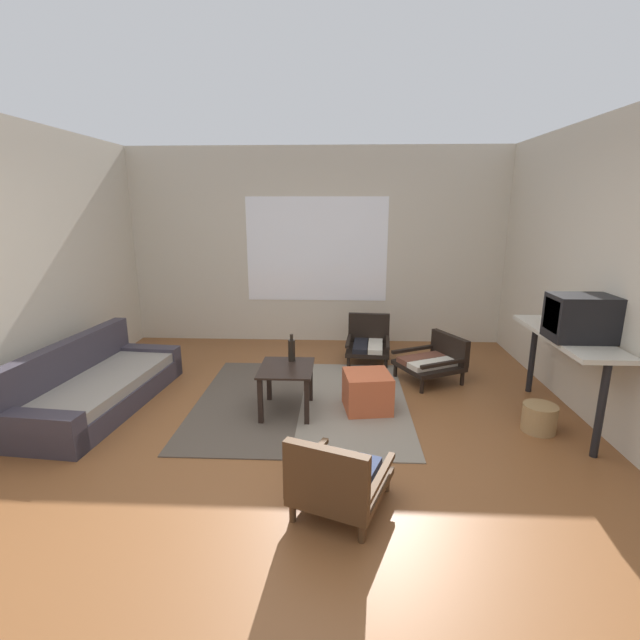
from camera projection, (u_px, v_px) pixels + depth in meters
The scene contains 15 objects.
ground_plane at pixel (298, 444), 3.80m from camera, with size 7.80×7.80×0.00m, color brown.
far_wall_with_window at pixel (317, 247), 6.43m from camera, with size 5.60×0.13×2.70m.
side_wall_right at pixel (631, 280), 3.65m from camera, with size 0.12×6.60×2.70m, color beige.
area_rug at pixel (302, 401), 4.62m from camera, with size 2.10×2.19×0.01m.
couch at pixel (95, 387), 4.47m from camera, with size 0.95×2.00×0.65m.
coffee_table at pixel (286, 377), 4.31m from camera, with size 0.50×0.59×0.45m.
armchair_by_window at pixel (368, 341), 5.84m from camera, with size 0.58×0.64×0.56m.
armchair_striped_foreground at pixel (338, 480), 2.90m from camera, with size 0.73×0.78×0.57m.
armchair_corner at pixel (434, 359), 5.13m from camera, with size 0.82×0.80×0.51m.
ottoman_orange at pixel (367, 392), 4.39m from camera, with size 0.43×0.43×0.37m, color #BC5633.
console_shelf at pixel (566, 344), 4.07m from camera, with size 0.44×1.42×0.82m.
crt_television at pixel (581, 318), 3.82m from camera, with size 0.50×0.35×0.38m.
clay_vase at pixel (554, 314), 4.30m from camera, with size 0.21×0.21×0.32m.
glass_bottle at pixel (292, 350), 4.43m from camera, with size 0.07×0.07×0.27m.
wicker_basket at pixel (539, 418), 4.00m from camera, with size 0.29×0.29×0.24m, color #9E7A4C.
Camera 1 is at (0.34, -3.42, 1.94)m, focal length 25.65 mm.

